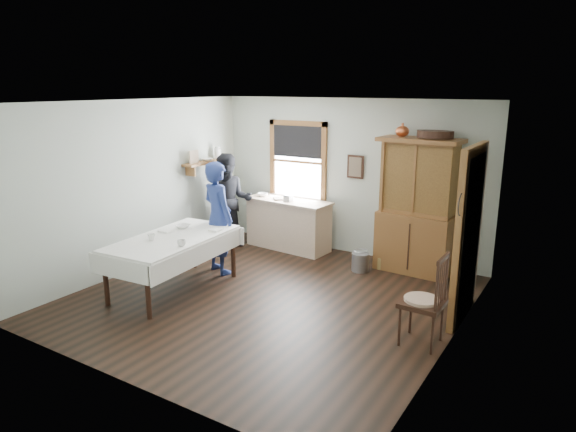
{
  "coord_description": "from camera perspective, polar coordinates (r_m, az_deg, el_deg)",
  "views": [
    {
      "loc": [
        3.77,
        -5.54,
        2.91
      ],
      "look_at": [
        0.14,
        0.3,
        1.15
      ],
      "focal_mm": 32.0,
      "sensor_mm": 36.0,
      "label": 1
    }
  ],
  "objects": [
    {
      "name": "room",
      "position": [
        6.88,
        -2.29,
        1.24
      ],
      "size": [
        5.01,
        5.01,
        2.7
      ],
      "color": "black",
      "rests_on": "ground"
    },
    {
      "name": "window",
      "position": [
        9.4,
        1.09,
        6.57
      ],
      "size": [
        1.18,
        0.07,
        1.48
      ],
      "color": "white",
      "rests_on": "room"
    },
    {
      "name": "doorway",
      "position": [
        6.75,
        19.55,
        -1.49
      ],
      "size": [
        0.09,
        1.14,
        2.22
      ],
      "color": "#40362E",
      "rests_on": "room"
    },
    {
      "name": "wall_shelf",
      "position": [
        9.46,
        -9.02,
        6.06
      ],
      "size": [
        0.24,
        1.0,
        0.44
      ],
      "color": "brown",
      "rests_on": "room"
    },
    {
      "name": "framed_picture",
      "position": [
        8.89,
        7.48,
        5.43
      ],
      "size": [
        0.3,
        0.04,
        0.4
      ],
      "primitive_type": "cube",
      "color": "black",
      "rests_on": "room"
    },
    {
      "name": "rug_beater",
      "position": [
        6.1,
        18.78,
        2.34
      ],
      "size": [
        0.01,
        0.27,
        0.27
      ],
      "primitive_type": "torus",
      "rotation": [
        0.0,
        1.57,
        0.0
      ],
      "color": "black",
      "rests_on": "room"
    },
    {
      "name": "work_counter",
      "position": [
        9.33,
        0.04,
        -0.9
      ],
      "size": [
        1.63,
        0.73,
        0.91
      ],
      "primitive_type": "cube",
      "rotation": [
        0.0,
        0.0,
        -0.08
      ],
      "color": "#C9A98C",
      "rests_on": "room"
    },
    {
      "name": "china_hutch",
      "position": [
        8.26,
        14.09,
        1.03
      ],
      "size": [
        1.28,
        0.65,
        2.13
      ],
      "primitive_type": "cube",
      "rotation": [
        0.0,
        0.0,
        -0.05
      ],
      "color": "brown",
      "rests_on": "room"
    },
    {
      "name": "dining_table",
      "position": [
        7.63,
        -12.58,
        -5.2
      ],
      "size": [
        1.19,
        2.07,
        0.8
      ],
      "primitive_type": "cube",
      "rotation": [
        0.0,
        0.0,
        0.07
      ],
      "color": "white",
      "rests_on": "room"
    },
    {
      "name": "spindle_chair",
      "position": [
        6.1,
        14.73,
        -8.89
      ],
      "size": [
        0.52,
        0.52,
        1.1
      ],
      "primitive_type": "cube",
      "rotation": [
        0.0,
        0.0,
        -0.02
      ],
      "color": "black",
      "rests_on": "room"
    },
    {
      "name": "pail",
      "position": [
        8.36,
        8.03,
        -5.08
      ],
      "size": [
        0.29,
        0.29,
        0.3
      ],
      "primitive_type": "cube",
      "rotation": [
        0.0,
        0.0,
        0.06
      ],
      "color": "gray",
      "rests_on": "room"
    },
    {
      "name": "wicker_basket",
      "position": [
        8.54,
        11.16,
        -5.14
      ],
      "size": [
        0.37,
        0.3,
        0.2
      ],
      "primitive_type": "cube",
      "rotation": [
        0.0,
        0.0,
        0.2
      ],
      "color": "olive",
      "rests_on": "room"
    },
    {
      "name": "woman_blue",
      "position": [
        8.12,
        -7.76,
        -0.65
      ],
      "size": [
        0.7,
        0.58,
        1.65
      ],
      "primitive_type": "imported",
      "rotation": [
        0.0,
        0.0,
        2.79
      ],
      "color": "navy",
      "rests_on": "room"
    },
    {
      "name": "figure_dark",
      "position": [
        9.4,
        -6.51,
        1.29
      ],
      "size": [
        0.98,
        0.94,
        1.6
      ],
      "primitive_type": "imported",
      "rotation": [
        0.0,
        0.0,
        0.59
      ],
      "color": "black",
      "rests_on": "room"
    },
    {
      "name": "table_cup_a",
      "position": [
        7.05,
        -11.74,
        -2.96
      ],
      "size": [
        0.13,
        0.13,
        0.09
      ],
      "primitive_type": "imported",
      "rotation": [
        0.0,
        0.0,
        0.19
      ],
      "color": "white",
      "rests_on": "dining_table"
    },
    {
      "name": "table_cup_b",
      "position": [
        7.41,
        -14.94,
        -2.29
      ],
      "size": [
        0.13,
        0.13,
        0.09
      ],
      "primitive_type": "imported",
      "rotation": [
        0.0,
        0.0,
        0.33
      ],
      "color": "white",
      "rests_on": "dining_table"
    },
    {
      "name": "table_bowl",
      "position": [
        7.94,
        -11.62,
        -1.11
      ],
      "size": [
        0.26,
        0.26,
        0.06
      ],
      "primitive_type": "imported",
      "rotation": [
        0.0,
        0.0,
        0.13
      ],
      "color": "white",
      "rests_on": "dining_table"
    },
    {
      "name": "counter_book",
      "position": [
        9.26,
        -1.61,
        1.93
      ],
      "size": [
        0.24,
        0.25,
        0.02
      ],
      "primitive_type": "imported",
      "rotation": [
        0.0,
        0.0,
        0.7
      ],
      "color": "brown",
      "rests_on": "work_counter"
    },
    {
      "name": "counter_bowl",
      "position": [
        9.52,
        -2.81,
        2.39
      ],
      "size": [
        0.24,
        0.24,
        0.06
      ],
      "primitive_type": "imported",
      "rotation": [
        0.0,
        0.0,
        0.31
      ],
      "color": "white",
      "rests_on": "work_counter"
    },
    {
      "name": "shelf_bowl",
      "position": [
        9.47,
        -8.97,
        6.22
      ],
      "size": [
        0.22,
        0.22,
        0.05
      ],
      "primitive_type": "imported",
      "color": "white",
      "rests_on": "wall_shelf"
    }
  ]
}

